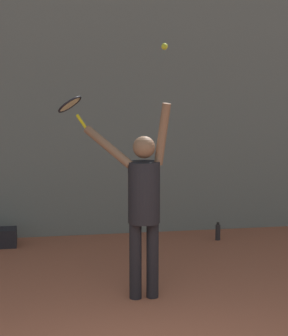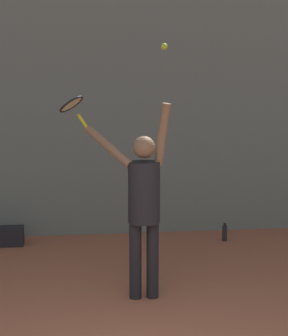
{
  "view_description": "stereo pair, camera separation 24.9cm",
  "coord_description": "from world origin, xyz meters",
  "px_view_note": "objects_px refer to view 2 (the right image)",
  "views": [
    {
      "loc": [
        -0.7,
        -3.69,
        2.33
      ],
      "look_at": [
        0.35,
        2.45,
        1.4
      ],
      "focal_mm": 65.0,
      "sensor_mm": 36.0,
      "label": 1
    },
    {
      "loc": [
        -0.45,
        -3.73,
        2.33
      ],
      "look_at": [
        0.35,
        2.45,
        1.4
      ],
      "focal_mm": 65.0,
      "sensor_mm": 36.0,
      "label": 2
    }
  ],
  "objects_px": {
    "tennis_player": "(143,199)",
    "tennis_racket": "(72,106)",
    "tennis_ball": "(164,46)",
    "water_bottle": "(225,233)"
  },
  "relations": [
    {
      "from": "tennis_player",
      "to": "tennis_ball",
      "type": "relative_size",
      "value": 32.34
    },
    {
      "from": "tennis_racket",
      "to": "water_bottle",
      "type": "xyz_separation_m",
      "value": [
        2.17,
        1.7,
        -1.91
      ]
    },
    {
      "from": "tennis_ball",
      "to": "water_bottle",
      "type": "distance_m",
      "value": 3.61
    },
    {
      "from": "tennis_racket",
      "to": "tennis_ball",
      "type": "distance_m",
      "value": 1.22
    },
    {
      "from": "water_bottle",
      "to": "tennis_player",
      "type": "bearing_deg",
      "value": -124.5
    },
    {
      "from": "tennis_racket",
      "to": "tennis_player",
      "type": "bearing_deg",
      "value": -30.29
    },
    {
      "from": "tennis_racket",
      "to": "tennis_ball",
      "type": "xyz_separation_m",
      "value": [
        0.91,
        -0.55,
        0.6
      ]
    },
    {
      "from": "tennis_racket",
      "to": "water_bottle",
      "type": "bearing_deg",
      "value": 38.07
    },
    {
      "from": "tennis_player",
      "to": "water_bottle",
      "type": "relative_size",
      "value": 7.97
    },
    {
      "from": "tennis_player",
      "to": "tennis_racket",
      "type": "distance_m",
      "value": 1.27
    }
  ]
}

